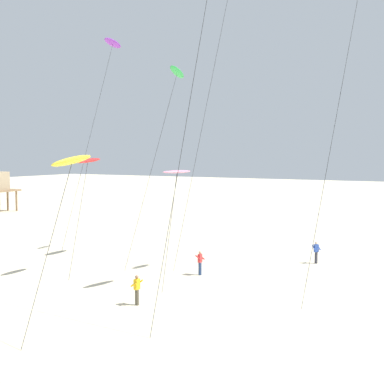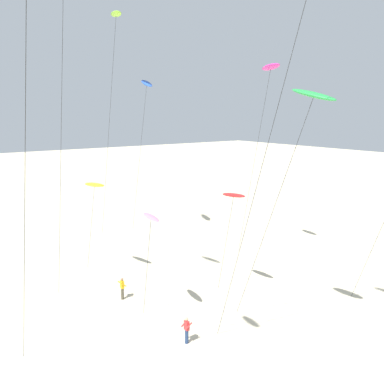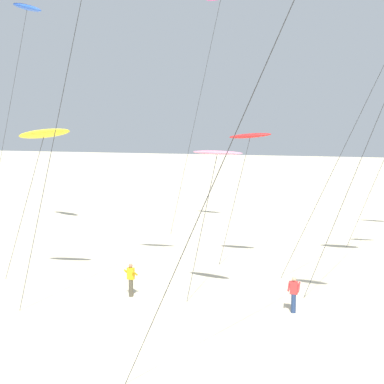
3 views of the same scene
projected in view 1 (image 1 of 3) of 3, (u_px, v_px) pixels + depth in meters
ground_plane at (269, 297)px, 30.56m from camera, size 260.00×260.00×0.00m
kite_green at (177, 73)px, 41.34m from camera, size 7.64×1.34×15.19m
kite_red at (88, 161)px, 35.48m from camera, size 3.12×0.68×8.09m
kite_purple at (112, 45)px, 48.21m from camera, size 7.78×1.19×18.92m
kite_yellow at (72, 161)px, 24.14m from camera, size 4.49×1.10×8.47m
kite_pink at (177, 173)px, 32.20m from camera, size 2.82×1.06×7.33m
kite_flyer_nearest at (200, 262)px, 35.91m from camera, size 0.53×0.50×1.67m
kite_flyer_middle at (137, 289)px, 28.83m from camera, size 0.57×0.54×1.67m
kite_flyer_furthest at (316, 252)px, 39.69m from camera, size 0.73×0.73×1.67m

